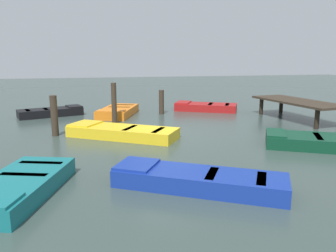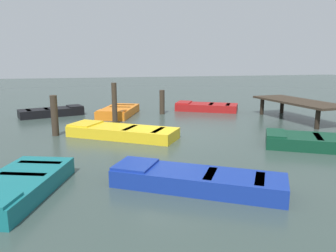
# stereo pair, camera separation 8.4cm
# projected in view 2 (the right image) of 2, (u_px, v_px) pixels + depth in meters

# --- Properties ---
(ground_plane) EXTENTS (80.00, 80.00, 0.00)m
(ground_plane) POSITION_uv_depth(u_px,v_px,m) (168.00, 135.00, 12.91)
(ground_plane) COLOR #33423D
(dock_segment) EXTENTS (5.07, 2.34, 0.95)m
(dock_segment) POSITION_uv_depth(u_px,v_px,m) (298.00, 103.00, 15.80)
(dock_segment) COLOR #33281E
(dock_segment) RESTS_ON ground_plane
(rowboat_orange) EXTENTS (3.59, 2.56, 0.46)m
(rowboat_orange) POSITION_uv_depth(u_px,v_px,m) (119.00, 111.00, 17.27)
(rowboat_orange) COLOR orange
(rowboat_orange) RESTS_ON ground_plane
(rowboat_dark_green) EXTENTS (2.69, 3.23, 0.46)m
(rowboat_dark_green) POSITION_uv_depth(u_px,v_px,m) (310.00, 141.00, 11.04)
(rowboat_dark_green) COLOR #0C3823
(rowboat_dark_green) RESTS_ON ground_plane
(rowboat_blue) EXTENTS (2.97, 3.96, 0.46)m
(rowboat_blue) POSITION_uv_depth(u_px,v_px,m) (196.00, 179.00, 7.56)
(rowboat_blue) COLOR navy
(rowboat_blue) RESTS_ON ground_plane
(rowboat_yellow) EXTENTS (3.40, 4.21, 0.46)m
(rowboat_yellow) POSITION_uv_depth(u_px,v_px,m) (122.00, 132.00, 12.45)
(rowboat_yellow) COLOR gold
(rowboat_yellow) RESTS_ON ground_plane
(rowboat_black) EXTENTS (2.00, 3.32, 0.46)m
(rowboat_black) POSITION_uv_depth(u_px,v_px,m) (52.00, 112.00, 17.05)
(rowboat_black) COLOR black
(rowboat_black) RESTS_ON ground_plane
(rowboat_red) EXTENTS (2.86, 3.69, 0.46)m
(rowboat_red) POSITION_uv_depth(u_px,v_px,m) (206.00, 107.00, 18.80)
(rowboat_red) COLOR maroon
(rowboat_red) RESTS_ON ground_plane
(rowboat_teal) EXTENTS (3.38, 2.29, 0.46)m
(rowboat_teal) POSITION_uv_depth(u_px,v_px,m) (17.00, 186.00, 7.17)
(rowboat_teal) COLOR #14666B
(rowboat_teal) RESTS_ON ground_plane
(mooring_piling_mid_left) EXTENTS (0.26, 0.26, 1.56)m
(mooring_piling_mid_left) POSITION_uv_depth(u_px,v_px,m) (54.00, 116.00, 12.63)
(mooring_piling_mid_left) COLOR #33281E
(mooring_piling_mid_left) RESTS_ON ground_plane
(mooring_piling_mid_right) EXTENTS (0.27, 0.27, 1.28)m
(mooring_piling_mid_right) POSITION_uv_depth(u_px,v_px,m) (162.00, 102.00, 17.58)
(mooring_piling_mid_right) COLOR #33281E
(mooring_piling_mid_right) RESTS_ON ground_plane
(mooring_piling_far_left) EXTENTS (0.23, 0.23, 1.86)m
(mooring_piling_far_left) POSITION_uv_depth(u_px,v_px,m) (114.00, 103.00, 14.98)
(mooring_piling_far_left) COLOR #33281E
(mooring_piling_far_left) RESTS_ON ground_plane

